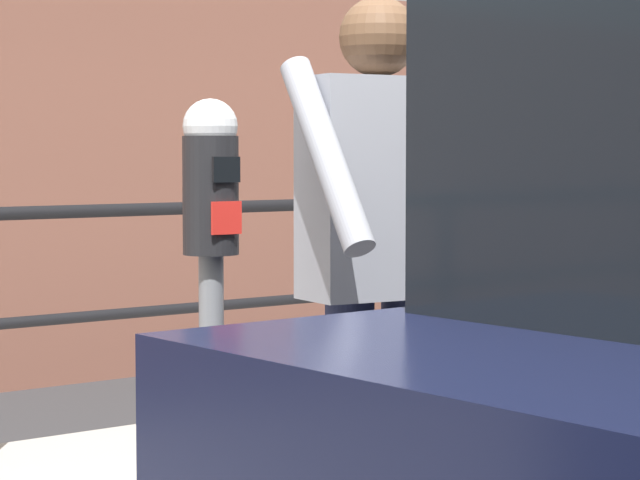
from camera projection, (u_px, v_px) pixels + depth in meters
name	position (u px, v px, depth m)	size (l,w,h in m)	color
parking_meter	(211.00, 256.00, 3.63)	(0.16, 0.17, 1.48)	slate
pedestrian_at_meter	(379.00, 248.00, 3.96)	(0.69, 0.49, 1.80)	#1E233F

